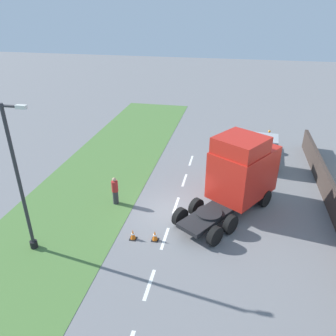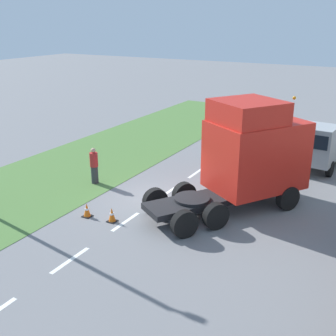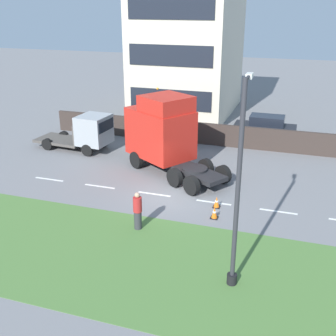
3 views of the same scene
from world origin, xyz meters
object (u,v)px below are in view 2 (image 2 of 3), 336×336
Objects in this scene: lorry_cab at (251,154)px; pedestrian at (94,166)px; flatbed_truck at (316,146)px; traffic_cone_trailing at (112,215)px; traffic_cone_lead at (87,210)px.

lorry_cab is 3.88× the size of pedestrian.
lorry_cab is 6.15m from flatbed_truck.
lorry_cab reaches higher than traffic_cone_trailing.
pedestrian is at bearing 123.73° from traffic_cone_lead.
lorry_cab is 7.05m from traffic_cone_lead.
flatbed_truck is at bearing 60.61° from traffic_cone_trailing.
lorry_cab is at bearing 45.45° from traffic_cone_trailing.
traffic_cone_lead is (2.03, -3.04, -0.59)m from pedestrian.
traffic_cone_lead is at bearing -56.27° from pedestrian.
traffic_cone_lead and traffic_cone_trailing have the same top height.
traffic_cone_lead is (-6.79, -10.16, -1.04)m from flatbed_truck.
lorry_cab is at bearing 9.80° from pedestrian.
flatbed_truck is at bearing 38.95° from pedestrian.
flatbed_truck is 9.51× the size of traffic_cone_trailing.
lorry_cab is at bearing 79.76° from flatbed_truck.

